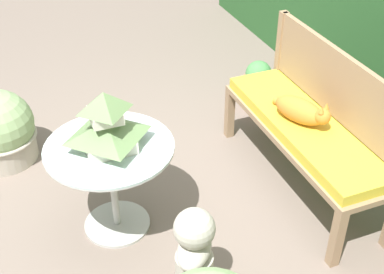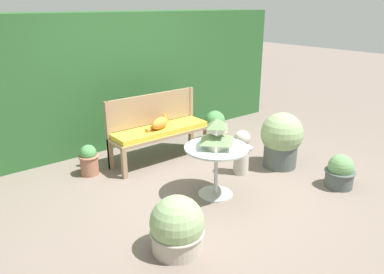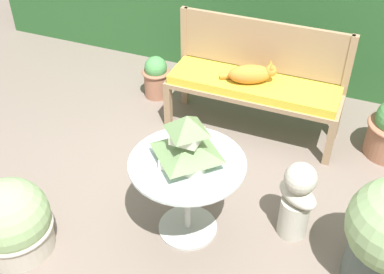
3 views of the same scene
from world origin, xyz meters
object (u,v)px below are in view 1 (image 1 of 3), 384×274
Objects in this scene: cat at (301,110)px; potted_plant_path_edge at (0,131)px; patio_table at (111,164)px; potted_plant_bench_left at (258,85)px; pagoda_birdhouse at (106,124)px; garden_bust at (194,254)px; garden_bench at (304,132)px.

potted_plant_path_edge is (-1.05, -1.83, -0.35)m from cat.
potted_plant_bench_left is (-0.95, 1.50, -0.28)m from patio_table.
cat is 1.10× the size of potted_plant_bench_left.
pagoda_birdhouse is at bearing 0.00° from patio_table.
potted_plant_path_edge reaches higher than potted_plant_bench_left.
garden_bust is (0.64, -1.00, -0.28)m from cat.
potted_plant_path_edge is (-0.05, -2.08, 0.03)m from potted_plant_bench_left.
potted_plant_path_edge is (-1.00, -0.58, -0.53)m from pagoda_birdhouse.
cat reaches higher than patio_table.
patio_table is 2.03× the size of pagoda_birdhouse.
pagoda_birdhouse reaches higher than garden_bust.
garden_bench is at bearing -11.74° from potted_plant_bench_left.
garden_bench is 1.07m from potted_plant_bench_left.
garden_bench is 1.33m from pagoda_birdhouse.
garden_bench is at bearing 60.07° from potted_plant_path_edge.
pagoda_birdhouse reaches higher than potted_plant_bench_left.
cat is 1.22m from garden_bust.
pagoda_birdhouse reaches higher than cat.
potted_plant_bench_left is at bearing 88.65° from potted_plant_path_edge.
patio_table is (-0.07, -1.28, 0.05)m from garden_bench.
potted_plant_path_edge is (-1.00, -0.58, -0.25)m from patio_table.
patio_table reaches higher than garden_bust.
potted_plant_bench_left is at bearing 177.81° from garden_bust.
patio_table is 1.23× the size of garden_bust.
garden_bust reaches higher than garden_bench.
potted_plant_bench_left is 2.08m from potted_plant_path_edge.
garden_bust reaches higher than potted_plant_bench_left.
cat reaches higher than garden_bust.
cat is at bearing -13.77° from potted_plant_bench_left.
patio_table is 1.19m from potted_plant_path_edge.
patio_table is 1.80m from potted_plant_bench_left.
potted_plant_bench_left is (-1.64, 1.25, -0.11)m from garden_bust.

